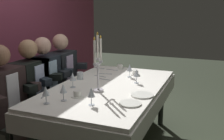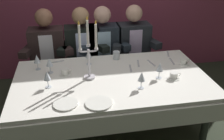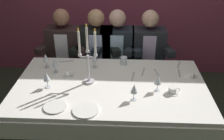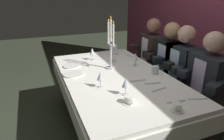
{
  "view_description": "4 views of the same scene",
  "coord_description": "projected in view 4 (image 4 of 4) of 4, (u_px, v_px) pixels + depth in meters",
  "views": [
    {
      "loc": [
        -2.65,
        -1.09,
        1.6
      ],
      "look_at": [
        0.09,
        -0.0,
        0.9
      ],
      "focal_mm": 43.4,
      "sensor_mm": 36.0,
      "label": 1
    },
    {
      "loc": [
        -0.4,
        -2.2,
        1.94
      ],
      "look_at": [
        0.0,
        0.0,
        0.82
      ],
      "focal_mm": 41.35,
      "sensor_mm": 36.0,
      "label": 2
    },
    {
      "loc": [
        0.12,
        -2.12,
        2.09
      ],
      "look_at": [
        0.02,
        0.03,
        0.89
      ],
      "focal_mm": 40.44,
      "sensor_mm": 36.0,
      "label": 3
    },
    {
      "loc": [
        1.91,
        -0.81,
        1.61
      ],
      "look_at": [
        0.02,
        -0.05,
        0.82
      ],
      "focal_mm": 32.56,
      "sensor_mm": 36.0,
      "label": 4
    }
  ],
  "objects": [
    {
      "name": "fork_0",
      "position": [
        138.0,
        81.0,
        2.1
      ],
      "size": [
        0.04,
        0.17,
        0.01
      ],
      "primitive_type": "cube",
      "rotation": [
        0.0,
        0.0,
        1.43
      ],
      "color": "#B7B7BC",
      "rests_on": "dining_table"
    },
    {
      "name": "dinner_plate_0",
      "position": [
        73.0,
        74.0,
        2.25
      ],
      "size": [
        0.23,
        0.23,
        0.01
      ],
      "primitive_type": "cylinder",
      "color": "white",
      "rests_on": "dining_table"
    },
    {
      "name": "coffee_cup_0",
      "position": [
        113.0,
        59.0,
        2.67
      ],
      "size": [
        0.13,
        0.12,
        0.06
      ],
      "color": "white",
      "rests_on": "dining_table"
    },
    {
      "name": "coffee_cup_1",
      "position": [
        129.0,
        100.0,
        1.68
      ],
      "size": [
        0.13,
        0.12,
        0.06
      ],
      "color": "white",
      "rests_on": "dining_table"
    },
    {
      "name": "wine_glass_4",
      "position": [
        126.0,
        83.0,
        1.78
      ],
      "size": [
        0.07,
        0.07,
        0.16
      ],
      "color": "silver",
      "rests_on": "dining_table"
    },
    {
      "name": "spoon_4",
      "position": [
        198.0,
        99.0,
        1.74
      ],
      "size": [
        0.07,
        0.17,
        0.01
      ],
      "primitive_type": "cube",
      "rotation": [
        0.0,
        0.0,
        1.28
      ],
      "color": "#B7B7BC",
      "rests_on": "dining_table"
    },
    {
      "name": "wine_glass_1",
      "position": [
        116.0,
        47.0,
        2.94
      ],
      "size": [
        0.07,
        0.07,
        0.16
      ],
      "color": "silver",
      "rests_on": "dining_table"
    },
    {
      "name": "fork_2",
      "position": [
        176.0,
        102.0,
        1.7
      ],
      "size": [
        0.03,
        0.17,
        0.01
      ],
      "primitive_type": "cube",
      "rotation": [
        0.0,
        0.0,
        1.48
      ],
      "color": "#B7B7BC",
      "rests_on": "dining_table"
    },
    {
      "name": "fork_1",
      "position": [
        153.0,
        83.0,
        2.04
      ],
      "size": [
        0.05,
        0.17,
        0.01
      ],
      "primitive_type": "cube",
      "rotation": [
        0.0,
        0.0,
        1.37
      ],
      "color": "#B7B7BC",
      "rests_on": "dining_table"
    },
    {
      "name": "wine_glass_5",
      "position": [
        100.0,
        76.0,
        1.92
      ],
      "size": [
        0.07,
        0.07,
        0.16
      ],
      "color": "silver",
      "rests_on": "dining_table"
    },
    {
      "name": "seated_diner_1",
      "position": [
        170.0,
        60.0,
        2.74
      ],
      "size": [
        0.63,
        0.48,
        1.24
      ],
      "color": "#272D27",
      "rests_on": "ground_plane"
    },
    {
      "name": "candelabra",
      "position": [
        111.0,
        48.0,
        2.35
      ],
      "size": [
        0.19,
        0.11,
        0.61
      ],
      "color": "silver",
      "rests_on": "dining_table"
    },
    {
      "name": "fork_3",
      "position": [
        131.0,
        57.0,
        2.87
      ],
      "size": [
        0.17,
        0.06,
        0.01
      ],
      "primitive_type": "cube",
      "rotation": [
        0.0,
        0.0,
        0.23
      ],
      "color": "#B7B7BC",
      "rests_on": "dining_table"
    },
    {
      "name": "coffee_cup_2",
      "position": [
        177.0,
        107.0,
        1.58
      ],
      "size": [
        0.13,
        0.12,
        0.06
      ],
      "color": "white",
      "rests_on": "dining_table"
    },
    {
      "name": "dining_table",
      "position": [
        115.0,
        85.0,
        2.29
      ],
      "size": [
        1.94,
        1.14,
        0.74
      ],
      "color": "white",
      "rests_on": "ground_plane"
    },
    {
      "name": "wine_glass_3",
      "position": [
        135.0,
        57.0,
        2.48
      ],
      "size": [
        0.07,
        0.07,
        0.16
      ],
      "color": "silver",
      "rests_on": "dining_table"
    },
    {
      "name": "wine_glass_2",
      "position": [
        113.0,
        50.0,
        2.79
      ],
      "size": [
        0.07,
        0.07,
        0.16
      ],
      "color": "silver",
      "rests_on": "dining_table"
    },
    {
      "name": "water_tumbler_0",
      "position": [
        155.0,
        70.0,
        2.26
      ],
      "size": [
        0.08,
        0.08,
        0.09
      ],
      "primitive_type": "cylinder",
      "color": "silver",
      "rests_on": "dining_table"
    },
    {
      "name": "seated_diner_2",
      "position": [
        183.0,
        66.0,
        2.52
      ],
      "size": [
        0.63,
        0.48,
        1.24
      ],
      "color": "#272D27",
      "rests_on": "ground_plane"
    },
    {
      "name": "seated_diner_3",
      "position": [
        208.0,
        78.0,
        2.17
      ],
      "size": [
        0.63,
        0.48,
        1.24
      ],
      "color": "#272D27",
      "rests_on": "ground_plane"
    },
    {
      "name": "dinner_plate_1",
      "position": [
        72.0,
        66.0,
        2.5
      ],
      "size": [
        0.2,
        0.2,
        0.01
      ],
      "primitive_type": "cylinder",
      "color": "white",
      "rests_on": "dining_table"
    },
    {
      "name": "seated_diner_0",
      "position": [
        152.0,
        52.0,
        3.12
      ],
      "size": [
        0.63,
        0.48,
        1.24
      ],
      "color": "#272D27",
      "rests_on": "ground_plane"
    },
    {
      "name": "fork_5",
      "position": [
        159.0,
        90.0,
        1.91
      ],
      "size": [
        0.05,
        0.17,
        0.01
      ],
      "primitive_type": "cube",
      "rotation": [
        0.0,
        0.0,
        1.76
      ],
      "color": "#B7B7BC",
      "rests_on": "dining_table"
    },
    {
      "name": "wine_glass_0",
      "position": [
        92.0,
        52.0,
        2.7
      ],
      "size": [
        0.07,
        0.07,
        0.16
      ],
      "color": "silver",
      "rests_on": "dining_table"
    },
    {
      "name": "ground_plane",
      "position": [
        115.0,
        130.0,
        2.51
      ],
      "size": [
        12.0,
        12.0,
        0.0
      ],
      "primitive_type": "plane",
      "color": "#313929"
    }
  ]
}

